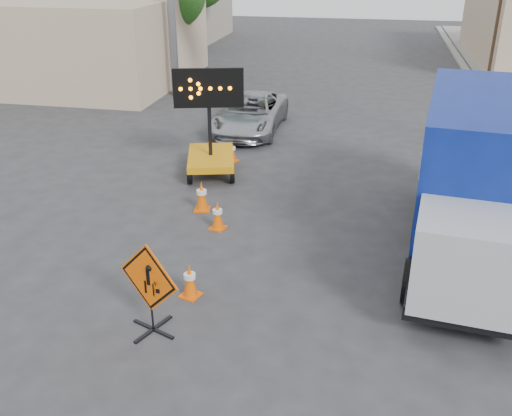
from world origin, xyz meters
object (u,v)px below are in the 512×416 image
(pickup_truck, at_px, (251,113))
(construction_sign, at_px, (150,286))
(arrow_board, at_px, (211,151))
(box_truck, at_px, (473,187))

(pickup_truck, bearing_deg, construction_sign, -85.85)
(construction_sign, distance_m, arrow_board, 7.71)
(arrow_board, distance_m, pickup_truck, 4.52)
(construction_sign, bearing_deg, arrow_board, 120.28)
(box_truck, bearing_deg, construction_sign, -137.37)
(arrow_board, height_order, pickup_truck, arrow_board)
(pickup_truck, relative_size, box_truck, 0.65)
(arrow_board, distance_m, box_truck, 7.70)
(arrow_board, height_order, box_truck, box_truck)
(arrow_board, relative_size, box_truck, 0.43)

